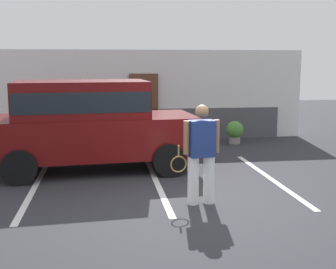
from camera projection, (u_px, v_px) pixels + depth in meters
The scene contains 8 objects.
ground_plane at pixel (196, 204), 7.87m from camera, with size 40.00×40.00×0.00m, color #2D2D33.
parking_stripe_0 at pixel (35, 187), 8.92m from camera, with size 0.12×4.40×0.01m, color silver.
parking_stripe_1 at pixel (157, 182), 9.26m from camera, with size 0.12×4.40×0.01m, color silver.
parking_stripe_2 at pixel (270, 178), 9.61m from camera, with size 0.12×4.40×0.01m, color silver.
house_frontage at pixel (153, 98), 14.24m from camera, with size 9.71×0.40×2.83m.
parked_suv at pixel (88, 121), 10.13m from camera, with size 4.73×2.44×2.05m.
tennis_player_man at pixel (201, 153), 7.75m from camera, with size 0.91×0.32×1.75m.
potted_plant_by_porch at pixel (235, 131), 13.59m from camera, with size 0.53×0.53×0.69m.
Camera 1 is at (-1.58, -7.42, 2.47)m, focal length 47.90 mm.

